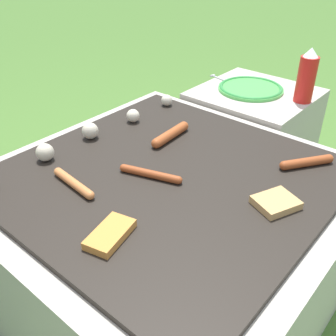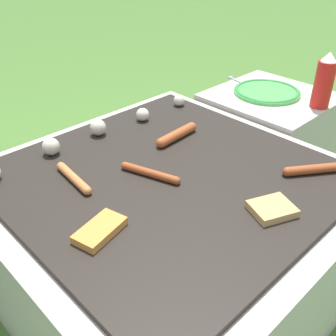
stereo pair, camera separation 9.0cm
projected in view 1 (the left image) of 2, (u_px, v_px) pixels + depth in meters
name	position (u px, v px, depth m)	size (l,w,h in m)	color
ground_plane	(168.00, 283.00, 1.35)	(14.00, 14.00, 0.00)	#47702D
grill	(168.00, 234.00, 1.23)	(0.97, 0.97, 0.45)	#B2AA9E
side_ledge	(250.00, 139.00, 1.76)	(0.45, 0.46, 0.45)	#B2AA9E
sausage_front_center	(171.00, 134.00, 1.28)	(0.18, 0.04, 0.03)	#A34C23
sausage_front_left	(150.00, 174.00, 1.09)	(0.07, 0.18, 0.02)	#93421E
sausage_back_left	(73.00, 183.00, 1.05)	(0.04, 0.18, 0.02)	#C6753D
sausage_back_right	(307.00, 162.00, 1.14)	(0.15, 0.11, 0.03)	#93421E
bread_slice_center	(110.00, 234.00, 0.89)	(0.14, 0.09, 0.02)	#D18438
bread_slice_right	(276.00, 203.00, 0.98)	(0.13, 0.12, 0.02)	tan
mushroom_row	(87.00, 135.00, 1.26)	(0.78, 0.07, 0.05)	beige
plate_colorful	(251.00, 88.00, 1.65)	(0.27, 0.27, 0.02)	#4CB24C
condiment_bottle	(307.00, 77.00, 1.51)	(0.07, 0.07, 0.21)	red
fork_utensil	(224.00, 80.00, 1.75)	(0.05, 0.18, 0.01)	silver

